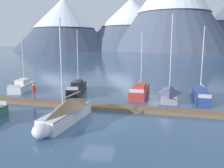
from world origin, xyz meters
TOP-DOWN VIEW (x-y plane):
  - ground_plane at (0.00, 0.00)m, footprint 700.00×700.00m
  - mountain_west_summit at (-70.02, 167.67)m, footprint 82.19×82.19m
  - mountain_central_massif at (-17.43, 188.91)m, footprint 90.70×90.70m
  - mountain_shoulder_ridge at (16.33, 168.24)m, footprint 92.43×92.43m
  - dock at (0.00, 4.00)m, footprint 29.06×3.49m
  - sailboat_nearest_berth at (-12.60, 10.44)m, footprint 2.34×5.84m
  - sailboat_mid_dock_port at (-5.15, 10.29)m, footprint 2.41×7.07m
  - sailboat_mid_dock_starboard at (-2.40, -0.44)m, footprint 2.41×7.02m
  - sailboat_far_berth at (2.62, 10.26)m, footprint 2.12×6.95m
  - sailboat_outer_slip at (5.88, 9.02)m, footprint 2.12×6.67m
  - sailboat_end_of_dock at (9.20, 9.47)m, footprint 1.74×6.77m
  - person_on_dock at (-7.98, 4.72)m, footprint 0.43×0.46m

SIDE VIEW (x-z plane):
  - ground_plane at x=0.00m, z-range 0.00..0.00m
  - dock at x=0.00m, z-range -0.01..0.29m
  - sailboat_nearest_berth at x=-12.60m, z-range -2.90..4.06m
  - sailboat_end_of_dock at x=9.20m, z-range -3.32..4.49m
  - sailboat_far_berth at x=2.62m, z-range -3.04..4.24m
  - sailboat_mid_dock_port at x=-5.15m, z-range -3.20..4.46m
  - sailboat_outer_slip at x=5.88m, z-range -3.76..5.31m
  - sailboat_mid_dock_starboard at x=-2.40m, z-range -3.03..4.81m
  - person_on_dock at x=-7.98m, z-range 0.42..2.11m
  - mountain_west_summit at x=-70.02m, z-range 1.55..43.60m
  - mountain_central_massif at x=-17.43m, z-range 1.51..45.30m
  - mountain_shoulder_ridge at x=16.33m, z-range 2.26..65.75m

